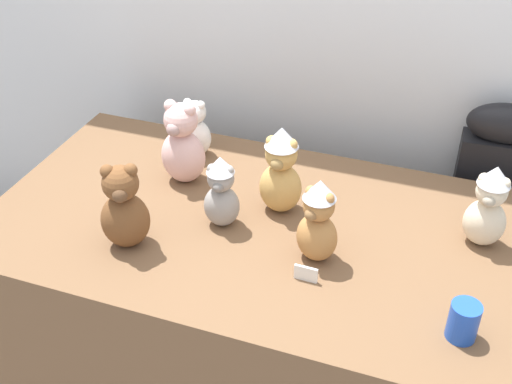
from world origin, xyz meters
name	(u,v)px	position (x,y,z in m)	size (l,w,h in m)	color
wall_back	(324,0)	(0.00, 0.99, 1.30)	(7.00, 0.08, 2.60)	silver
display_table	(256,310)	(0.00, 0.25, 0.40)	(1.76, 0.98, 0.80)	brown
instrument_case	(482,223)	(0.72, 0.87, 0.53)	(0.29, 0.14, 1.05)	black
teddy_bear_ash	(221,192)	(-0.10, 0.21, 0.92)	(0.13, 0.12, 0.25)	gray
teddy_bear_cream	(488,207)	(0.69, 0.39, 0.93)	(0.14, 0.12, 0.28)	beige
teddy_bear_chestnut	(124,209)	(-0.34, 0.01, 0.93)	(0.19, 0.18, 0.29)	brown
teddy_bear_caramel	(318,221)	(0.23, 0.15, 0.93)	(0.15, 0.14, 0.28)	#B27A42
teddy_bear_blush	(182,145)	(-0.32, 0.40, 0.94)	(0.17, 0.15, 0.31)	beige
teddy_bear_snow	(195,129)	(-0.36, 0.58, 0.90)	(0.12, 0.11, 0.23)	white
teddy_bear_honey	(281,171)	(0.05, 0.34, 0.95)	(0.14, 0.13, 0.31)	tan
party_cup_blue	(463,321)	(0.67, -0.03, 0.85)	(0.08, 0.08, 0.11)	blue
name_card_front_left	(306,274)	(0.23, 0.04, 0.82)	(0.07, 0.01, 0.05)	white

